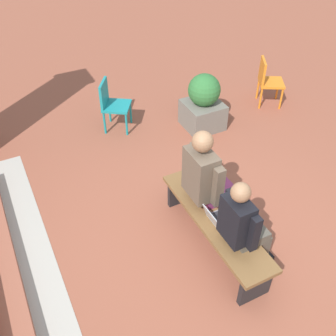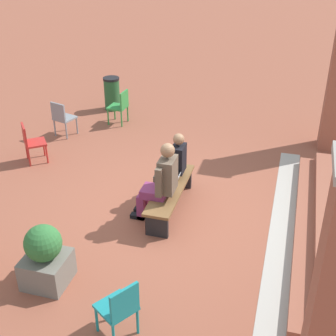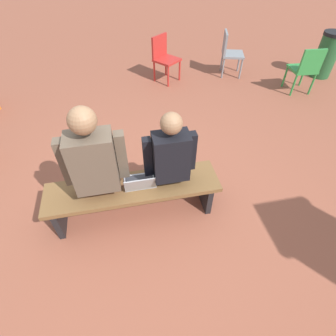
{
  "view_description": "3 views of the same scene",
  "coord_description": "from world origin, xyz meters",
  "px_view_note": "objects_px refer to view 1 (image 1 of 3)",
  "views": [
    {
      "loc": [
        -2.44,
        1.87,
        3.72
      ],
      "look_at": [
        0.46,
        0.41,
        1.0
      ],
      "focal_mm": 42.0,
      "sensor_mm": 36.0,
      "label": 1
    },
    {
      "loc": [
        6.65,
        1.87,
        4.62
      ],
      "look_at": [
        -0.36,
        -0.11,
        0.61
      ],
      "focal_mm": 50.0,
      "sensor_mm": 36.0,
      "label": 2
    },
    {
      "loc": [
        0.03,
        1.87,
        2.47
      ],
      "look_at": [
        -0.29,
        0.31,
        0.92
      ],
      "focal_mm": 28.0,
      "sensor_mm": 36.0,
      "label": 3
    }
  ],
  "objects_px": {
    "person_student": "(243,225)",
    "laptop": "(219,220)",
    "person_adult": "(208,179)",
    "plastic_chair_far_right": "(267,79)",
    "bench": "(215,224)",
    "planter": "(203,103)",
    "plastic_chair_near_bench_right": "(112,102)"
  },
  "relations": [
    {
      "from": "bench",
      "to": "laptop",
      "type": "relative_size",
      "value": 5.62
    },
    {
      "from": "plastic_chair_far_right",
      "to": "person_adult",
      "type": "bearing_deg",
      "value": 129.69
    },
    {
      "from": "bench",
      "to": "person_student",
      "type": "relative_size",
      "value": 1.39
    },
    {
      "from": "bench",
      "to": "plastic_chair_far_right",
      "type": "height_order",
      "value": "plastic_chair_far_right"
    },
    {
      "from": "bench",
      "to": "laptop",
      "type": "xyz_separation_m",
      "value": [
        -0.08,
        0.01,
        0.15
      ]
    },
    {
      "from": "bench",
      "to": "plastic_chair_far_right",
      "type": "xyz_separation_m",
      "value": [
        2.37,
        -2.56,
        0.13
      ]
    },
    {
      "from": "person_student",
      "to": "planter",
      "type": "bearing_deg",
      "value": -22.78
    },
    {
      "from": "bench",
      "to": "plastic_chair_near_bench_right",
      "type": "distance_m",
      "value": 2.87
    },
    {
      "from": "person_student",
      "to": "bench",
      "type": "bearing_deg",
      "value": 9.33
    },
    {
      "from": "person_adult",
      "to": "plastic_chair_near_bench_right",
      "type": "relative_size",
      "value": 1.71
    },
    {
      "from": "person_student",
      "to": "laptop",
      "type": "xyz_separation_m",
      "value": [
        0.31,
        0.08,
        -0.2
      ]
    },
    {
      "from": "plastic_chair_near_bench_right",
      "to": "planter",
      "type": "relative_size",
      "value": 0.89
    },
    {
      "from": "bench",
      "to": "plastic_chair_far_right",
      "type": "bearing_deg",
      "value": -47.12
    },
    {
      "from": "bench",
      "to": "plastic_chair_far_right",
      "type": "distance_m",
      "value": 3.49
    },
    {
      "from": "plastic_chair_far_right",
      "to": "planter",
      "type": "relative_size",
      "value": 0.89
    },
    {
      "from": "bench",
      "to": "person_student",
      "type": "xyz_separation_m",
      "value": [
        -0.39,
        -0.06,
        0.34
      ]
    },
    {
      "from": "bench",
      "to": "person_adult",
      "type": "height_order",
      "value": "person_adult"
    },
    {
      "from": "plastic_chair_far_right",
      "to": "planter",
      "type": "distance_m",
      "value": 1.4
    },
    {
      "from": "laptop",
      "to": "planter",
      "type": "bearing_deg",
      "value": -27.03
    },
    {
      "from": "person_student",
      "to": "plastic_chair_near_bench_right",
      "type": "bearing_deg",
      "value": 4.14
    },
    {
      "from": "plastic_chair_near_bench_right",
      "to": "planter",
      "type": "xyz_separation_m",
      "value": [
        -0.63,
        -1.34,
        -0.04
      ]
    },
    {
      "from": "person_adult",
      "to": "plastic_chair_far_right",
      "type": "xyz_separation_m",
      "value": [
        2.06,
        -2.48,
        -0.27
      ]
    },
    {
      "from": "person_student",
      "to": "plastic_chair_far_right",
      "type": "relative_size",
      "value": 1.54
    },
    {
      "from": "planter",
      "to": "person_adult",
      "type": "bearing_deg",
      "value": 150.33
    },
    {
      "from": "bench",
      "to": "planter",
      "type": "xyz_separation_m",
      "value": [
        2.24,
        -1.17,
        0.08
      ]
    },
    {
      "from": "bench",
      "to": "plastic_chair_far_right",
      "type": "relative_size",
      "value": 2.14
    },
    {
      "from": "person_adult",
      "to": "plastic_chair_far_right",
      "type": "bearing_deg",
      "value": -50.31
    },
    {
      "from": "person_student",
      "to": "person_adult",
      "type": "relative_size",
      "value": 0.9
    },
    {
      "from": "person_adult",
      "to": "plastic_chair_far_right",
      "type": "distance_m",
      "value": 3.24
    },
    {
      "from": "plastic_chair_near_bench_right",
      "to": "bench",
      "type": "bearing_deg",
      "value": -176.58
    },
    {
      "from": "laptop",
      "to": "planter",
      "type": "xyz_separation_m",
      "value": [
        2.31,
        -1.18,
        -0.06
      ]
    },
    {
      "from": "plastic_chair_far_right",
      "to": "planter",
      "type": "xyz_separation_m",
      "value": [
        -0.14,
        1.39,
        -0.04
      ]
    }
  ]
}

